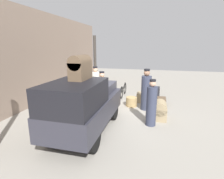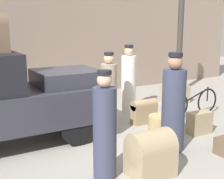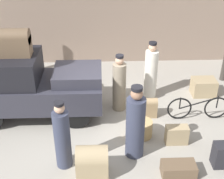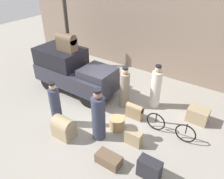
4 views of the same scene
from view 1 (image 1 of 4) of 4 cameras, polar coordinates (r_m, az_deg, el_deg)
The scene contains 17 objects.
ground_plane at distance 7.72m, azimuth 1.07°, elevation -7.30°, with size 30.00×30.00×0.00m, color gray.
station_building_facade at distance 9.08m, azimuth -25.10°, elevation 9.18°, with size 16.00×0.15×4.50m.
canopy_pillar_right at distance 11.86m, azimuth -5.56°, elevation 8.72°, with size 0.19×0.19×3.48m.
truck at distance 5.70m, azimuth -8.97°, elevation -4.72°, with size 3.66×1.53×1.83m.
bicycle at distance 10.05m, azimuth 3.74°, elevation -0.23°, with size 1.71×0.04×0.72m.
wicker_basket at distance 8.43m, azimuth 6.39°, elevation -3.97°, with size 0.52×0.52×0.44m.
porter_lifting_near_truck at distance 8.07m, azimuth -3.26°, elevation -0.58°, with size 0.38×0.38×1.70m.
conductor_in_dark_uniform at distance 6.38m, azimuth 12.76°, elevation -4.87°, with size 0.36×0.36×1.69m.
porter_standing_middle at distance 7.94m, azimuth 11.04°, elevation -0.61°, with size 0.44×0.44×1.85m.
porter_carrying_trunk at distance 9.19m, azimuth -5.37°, elevation 1.43°, with size 0.39×0.39×1.79m.
suitcase_tan_flat at distance 8.98m, azimuth 15.86°, elevation -3.72°, with size 0.75×0.40×0.31m.
trunk_large_brown at distance 10.05m, azimuth 14.29°, elevation -0.96°, with size 0.63×0.34×0.59m.
trunk_wicker_pale at distance 10.89m, azimuth -2.43°, elevation 0.43°, with size 0.72×0.55×0.53m.
trunk_umber_medium at distance 8.74m, azimuth 0.97°, elevation -2.59°, with size 0.64×0.24×0.59m.
suitcase_small_leather at distance 9.17m, azimuth 9.03°, elevation -2.45°, with size 0.55×0.27×0.48m.
trunk_barrel_dark at distance 7.12m, azimuth 15.36°, elevation -6.53°, with size 0.69×0.52×0.74m.
trunk_on_truck_roof at distance 5.26m, azimuth -10.31°, elevation 7.25°, with size 0.82×0.42×0.72m.
Camera 1 is at (-7.01, -1.67, 2.78)m, focal length 28.00 mm.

